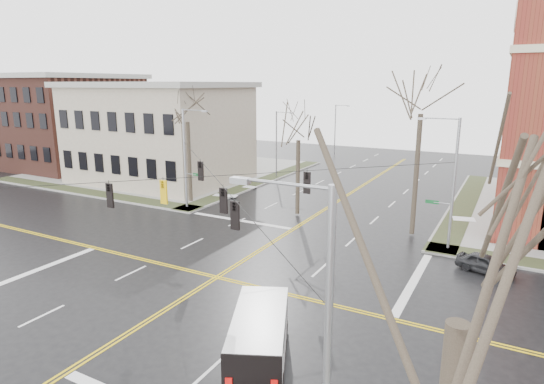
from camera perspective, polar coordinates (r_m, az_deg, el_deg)
The scene contains 18 objects.
ground at distance 27.89m, azimuth -6.92°, elevation -10.58°, with size 120.00×120.00×0.00m, color black.
sidewalks at distance 27.86m, azimuth -6.92°, elevation -10.43°, with size 80.00×80.00×0.17m.
road_markings at distance 27.89m, azimuth -6.92°, elevation -10.57°, with size 100.00×100.00×0.01m.
civic_building_a at distance 55.24m, azimuth -13.85°, elevation 7.02°, with size 18.00×14.00×11.00m, color gray.
civic_building_b at distance 71.35m, azimuth -24.91°, elevation 7.94°, with size 18.00×16.00×12.00m, color #552C24.
signal_pole_ne at distance 32.98m, azimuth 21.58°, elevation 1.38°, with size 2.75×0.22×9.00m.
signal_pole_nw at distance 42.01m, azimuth -10.71°, elevation 4.50°, with size 2.75×0.22×9.00m.
signal_pole_se at distance 11.72m, azimuth 6.12°, elevation -19.47°, with size 2.75×0.22×9.00m.
span_wires at distance 26.00m, azimuth -7.30°, elevation 2.01°, with size 23.02×23.02×0.03m.
traffic_signals at distance 25.64m, azimuth -8.11°, elevation 0.10°, with size 8.21×8.26×1.30m.
streetlight_north_a at distance 55.41m, azimuth 0.69°, elevation 6.35°, with size 2.30×0.20×8.00m.
streetlight_north_b at distance 73.60m, azimuth 8.03°, elevation 7.97°, with size 2.30×0.20×8.00m.
cargo_van at distance 19.74m, azimuth -1.53°, elevation -17.16°, with size 4.26×5.95×2.12m.
parked_car_a at distance 31.00m, azimuth 25.24°, elevation -8.14°, with size 1.38×3.42×1.17m, color black.
tree_nw_far at distance 43.86m, azimuth -10.57°, elevation 9.28°, with size 4.00×4.00×11.46m.
tree_nw_near at distance 38.81m, azimuth 3.33°, elevation 7.13°, with size 4.00×4.00×9.72m.
tree_ne at distance 34.73m, azimuth 18.23°, elevation 10.28°, with size 4.00×4.00×13.57m.
tree_se at distance 7.02m, azimuth 22.74°, elevation -11.26°, with size 4.00×4.00×11.74m.
Camera 1 is at (14.94, -20.66, 11.30)m, focal length 30.00 mm.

